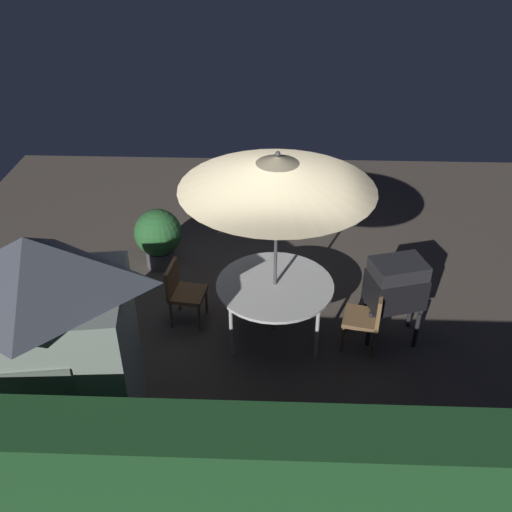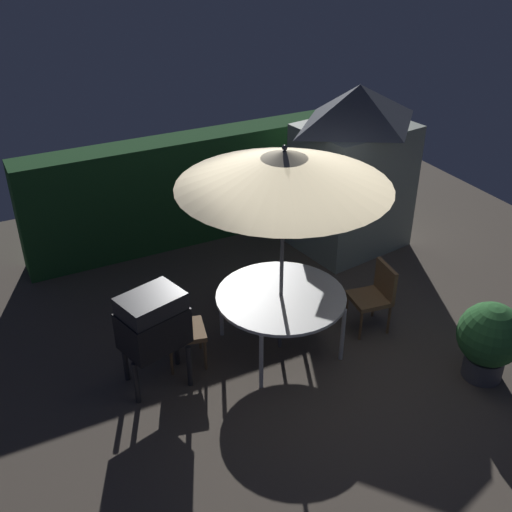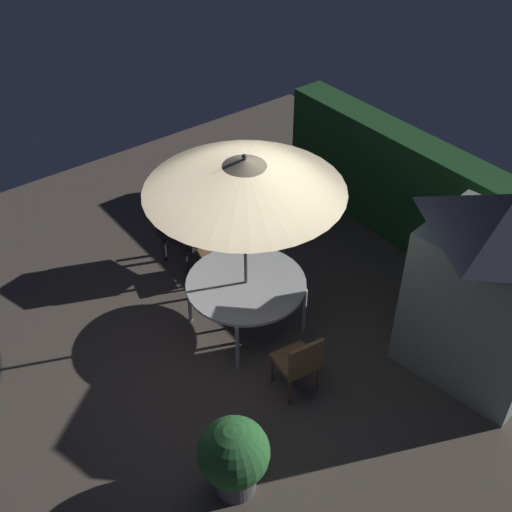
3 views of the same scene
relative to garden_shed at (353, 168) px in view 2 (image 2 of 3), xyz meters
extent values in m
plane|color=brown|center=(-2.02, -2.17, -1.31)|extent=(11.00, 11.00, 0.00)
cube|color=#1E4C23|center=(-2.02, 1.33, -0.45)|extent=(5.51, 0.56, 1.72)
cube|color=gray|center=(0.00, 0.00, -0.32)|extent=(1.76, 1.46, 1.98)
pyramid|color=#4C515B|center=(0.00, 0.00, 0.96)|extent=(1.86, 1.55, 0.59)
cube|color=slate|center=(-0.09, 0.62, -0.54)|extent=(0.67, 0.13, 1.54)
cylinder|color=white|center=(-2.26, -1.84, -0.56)|extent=(1.56, 1.56, 0.04)
cylinder|color=beige|center=(-2.80, -2.39, -0.94)|extent=(0.05, 0.05, 0.73)
cylinder|color=beige|center=(-1.71, -2.39, -0.94)|extent=(0.05, 0.05, 0.73)
cylinder|color=beige|center=(-2.80, -1.30, -0.94)|extent=(0.05, 0.05, 0.73)
cylinder|color=beige|center=(-1.71, -1.30, -0.94)|extent=(0.05, 0.05, 0.73)
cylinder|color=#4C4C51|center=(-2.26, -1.84, -0.02)|extent=(0.04, 0.04, 2.58)
cone|color=beige|center=(-2.26, -1.84, 1.07)|extent=(2.37, 2.37, 0.40)
sphere|color=#4C4C51|center=(-2.26, -1.84, 1.31)|extent=(0.06, 0.06, 0.06)
cube|color=black|center=(-3.82, -1.78, -0.53)|extent=(0.81, 0.67, 0.45)
cube|color=#2B2B2E|center=(-3.82, -1.78, -0.21)|extent=(0.77, 0.64, 0.20)
cylinder|color=#262628|center=(-4.13, -1.99, -1.03)|extent=(0.06, 0.06, 0.55)
cylinder|color=#262628|center=(-3.51, -1.99, -1.03)|extent=(0.06, 0.06, 0.55)
cylinder|color=#262628|center=(-4.13, -1.57, -1.03)|extent=(0.06, 0.06, 0.55)
cylinder|color=#262628|center=(-3.51, -1.57, -1.03)|extent=(0.06, 0.06, 0.55)
cube|color=olive|center=(-1.06, -2.01, -0.86)|extent=(0.52, 0.52, 0.06)
cube|color=olive|center=(-0.85, -2.03, -0.63)|extent=(0.11, 0.46, 0.45)
cylinder|color=brown|center=(-0.89, -2.23, -1.08)|extent=(0.04, 0.04, 0.45)
cylinder|color=brown|center=(-0.84, -1.84, -1.08)|extent=(0.04, 0.04, 0.45)
cylinder|color=brown|center=(-1.29, -2.18, -1.08)|extent=(0.04, 0.04, 0.45)
cylinder|color=brown|center=(-1.23, -1.78, -1.08)|extent=(0.04, 0.04, 0.45)
cube|color=olive|center=(-3.40, -1.58, -0.86)|extent=(0.55, 0.55, 0.06)
cube|color=olive|center=(-3.60, -1.53, -0.63)|extent=(0.15, 0.46, 0.45)
cylinder|color=brown|center=(-3.54, -1.34, -1.08)|extent=(0.04, 0.04, 0.45)
cylinder|color=brown|center=(-3.64, -1.73, -1.08)|extent=(0.04, 0.04, 0.45)
cylinder|color=brown|center=(-3.16, -1.43, -1.08)|extent=(0.04, 0.04, 0.45)
cylinder|color=brown|center=(-3.25, -1.82, -1.08)|extent=(0.04, 0.04, 0.45)
cylinder|color=#4C4C51|center=(-0.41, -3.39, -1.17)|extent=(0.46, 0.46, 0.28)
sphere|color=#2D6B33|center=(-0.41, -3.39, -0.71)|extent=(0.75, 0.75, 0.75)
camera|label=1|loc=(-2.24, 4.22, 3.89)|focal=39.95mm
camera|label=2|loc=(-5.29, -7.15, 3.57)|focal=43.38mm
camera|label=3|loc=(2.73, -5.50, 4.87)|focal=44.87mm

